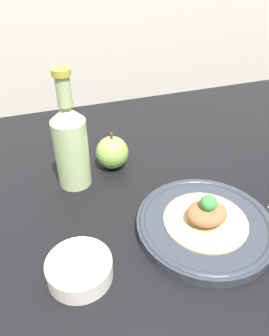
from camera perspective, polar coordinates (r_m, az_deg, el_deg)
ground_plane at (r=63.30cm, az=3.19°, el=-10.24°), size 180.00×110.00×4.00cm
plate at (r=60.70cm, az=12.13°, el=-9.55°), size 24.51×24.51×2.13cm
plated_food at (r=59.11cm, az=12.41°, el=-8.00°), size 14.90×14.90×5.99cm
cider_bottle at (r=65.78cm, az=-11.05°, el=4.23°), size 6.83×6.83×24.70cm
apple at (r=72.93cm, az=-3.90°, el=2.73°), size 7.30×7.30×8.70cm
dipping_bowl at (r=53.19cm, az=-9.55°, el=-16.97°), size 10.20×10.20×3.36cm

